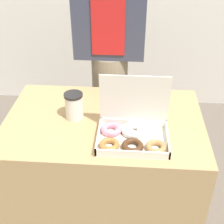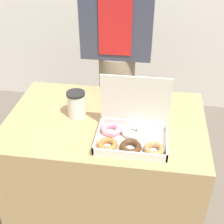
# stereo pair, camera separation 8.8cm
# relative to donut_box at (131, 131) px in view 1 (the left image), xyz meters

# --- Properties ---
(ground_plane) EXTENTS (14.00, 14.00, 0.00)m
(ground_plane) POSITION_rel_donut_box_xyz_m (-0.14, 0.15, -0.75)
(ground_plane) COLOR #665B51
(table) EXTENTS (1.03, 0.68, 0.71)m
(table) POSITION_rel_donut_box_xyz_m (-0.14, 0.15, -0.40)
(table) COLOR tan
(table) RESTS_ON ground_plane
(donut_box) EXTENTS (0.34, 0.26, 0.29)m
(donut_box) POSITION_rel_donut_box_xyz_m (0.00, 0.00, 0.00)
(donut_box) COLOR white
(donut_box) RESTS_ON table
(coffee_cup) EXTENTS (0.10, 0.10, 0.14)m
(coffee_cup) POSITION_rel_donut_box_xyz_m (-0.29, 0.16, 0.03)
(coffee_cup) COLOR silver
(coffee_cup) RESTS_ON table
(person_customer) EXTENTS (0.43, 0.24, 1.58)m
(person_customer) POSITION_rel_donut_box_xyz_m (-0.15, 0.68, 0.10)
(person_customer) COLOR gray
(person_customer) RESTS_ON ground_plane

